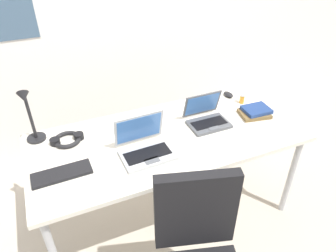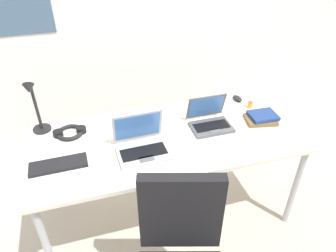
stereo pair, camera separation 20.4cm
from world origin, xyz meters
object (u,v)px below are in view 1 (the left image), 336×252
object	(u,v)px
headphones	(67,139)
book_stack	(255,112)
laptop_far_corner	(207,118)
external_keyboard	(62,174)
computer_mouse	(228,94)
desk_lamp	(30,116)
laptop_by_keyboard	(145,147)
pill_bottle	(242,98)
cell_phone	(145,125)

from	to	relation	value
headphones	book_stack	bearing A→B (deg)	-9.50
laptop_far_corner	headphones	size ratio (longest dim) A/B	1.28
external_keyboard	headphones	size ratio (longest dim) A/B	1.54
laptop_far_corner	computer_mouse	distance (m)	0.44
external_keyboard	book_stack	world-z (taller)	book_stack
desk_lamp	laptop_by_keyboard	bearing A→B (deg)	-32.14
pill_bottle	book_stack	world-z (taller)	pill_bottle
laptop_by_keyboard	book_stack	world-z (taller)	laptop_by_keyboard
desk_lamp	external_keyboard	xyz separation A→B (m)	(0.10, -0.38, -0.19)
laptop_by_keyboard	pill_bottle	distance (m)	0.93
laptop_by_keyboard	computer_mouse	bearing A→B (deg)	25.24
desk_lamp	book_stack	xyz separation A→B (m)	(1.49, -0.29, -0.17)
laptop_by_keyboard	cell_phone	world-z (taller)	laptop_by_keyboard
laptop_far_corner	book_stack	bearing A→B (deg)	-6.85
desk_lamp	pill_bottle	bearing A→B (deg)	-4.08
cell_phone	computer_mouse	bearing A→B (deg)	15.58
desk_lamp	computer_mouse	world-z (taller)	desk_lamp
external_keyboard	book_stack	size ratio (longest dim) A/B	1.42
cell_phone	book_stack	xyz separation A→B (m)	(0.78, -0.19, 0.02)
pill_bottle	computer_mouse	bearing A→B (deg)	106.58
laptop_far_corner	book_stack	xyz separation A→B (m)	(0.38, -0.05, -0.02)
desk_lamp	laptop_far_corner	distance (m)	1.15
external_keyboard	book_stack	bearing A→B (deg)	2.59
desk_lamp	laptop_by_keyboard	world-z (taller)	desk_lamp
external_keyboard	computer_mouse	xyz separation A→B (m)	(1.35, 0.40, 0.01)
cell_phone	pill_bottle	distance (m)	0.79
pill_bottle	desk_lamp	bearing A→B (deg)	175.92
cell_phone	laptop_by_keyboard	bearing A→B (deg)	-104.32
computer_mouse	cell_phone	xyz separation A→B (m)	(-0.75, -0.13, -0.01)
desk_lamp	laptop_far_corner	xyz separation A→B (m)	(1.11, -0.24, -0.16)
cell_phone	pill_bottle	world-z (taller)	pill_bottle
computer_mouse	headphones	xyz separation A→B (m)	(-1.28, -0.10, -0.00)
cell_phone	book_stack	bearing A→B (deg)	-7.45
cell_phone	headphones	bearing A→B (deg)	-177.39
external_keyboard	computer_mouse	bearing A→B (deg)	15.48
laptop_by_keyboard	headphones	size ratio (longest dim) A/B	1.52
laptop_far_corner	external_keyboard	bearing A→B (deg)	-172.39
desk_lamp	book_stack	size ratio (longest dim) A/B	1.72
book_stack	laptop_far_corner	bearing A→B (deg)	173.15
book_stack	external_keyboard	bearing A→B (deg)	-176.31
external_keyboard	cell_phone	xyz separation A→B (m)	(0.60, 0.28, -0.01)
desk_lamp	laptop_by_keyboard	xyz separation A→B (m)	(0.60, -0.38, -0.15)
laptop_by_keyboard	pill_bottle	xyz separation A→B (m)	(0.89, 0.27, -0.01)
headphones	pill_bottle	xyz separation A→B (m)	(1.31, -0.04, 0.03)
headphones	pill_bottle	bearing A→B (deg)	-1.54
laptop_by_keyboard	cell_phone	bearing A→B (deg)	69.66
desk_lamp	laptop_far_corner	size ratio (longest dim) A/B	1.46
laptop_far_corner	book_stack	size ratio (longest dim) A/B	1.18
pill_bottle	book_stack	distance (m)	0.18
external_keyboard	headphones	xyz separation A→B (m)	(0.08, 0.31, 0.01)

